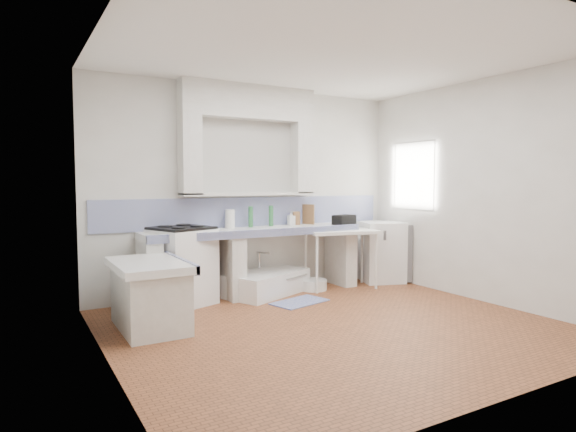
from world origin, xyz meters
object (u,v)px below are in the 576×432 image
stove (182,267)px  fridge (381,252)px  sink (267,284)px  side_table (341,259)px

stove → fridge: size_ratio=1.03×
stove → sink: (1.16, -0.04, -0.33)m
stove → side_table: size_ratio=0.94×
side_table → fridge: 0.82m
sink → side_table: side_table is taller
stove → side_table: stove is taller
sink → fridge: 1.94m
stove → sink: 1.20m
sink → side_table: 1.14m
stove → side_table: (2.26, -0.21, -0.05)m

